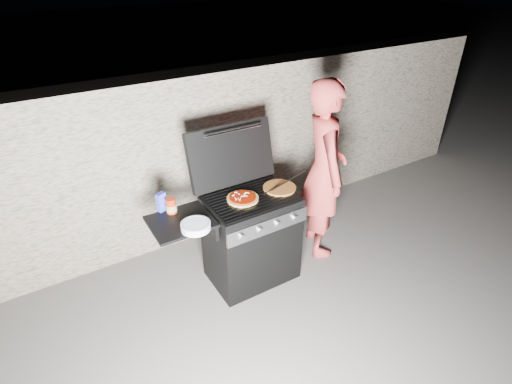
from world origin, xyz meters
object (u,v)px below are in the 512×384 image
gas_grill (228,247)px  pizza_topped (243,198)px  person (324,171)px  sauce_jar (171,205)px

gas_grill → pizza_topped: size_ratio=4.79×
gas_grill → pizza_topped: 0.50m
gas_grill → person: person is taller
pizza_topped → sauce_jar: (-0.60, 0.14, 0.04)m
gas_grill → person: 1.21m
sauce_jar → person: (1.55, -0.11, -0.05)m
gas_grill → person: bearing=2.0°
pizza_topped → sauce_jar: sauce_jar is taller
gas_grill → pizza_topped: pizza_topped is taller
gas_grill → sauce_jar: 0.69m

